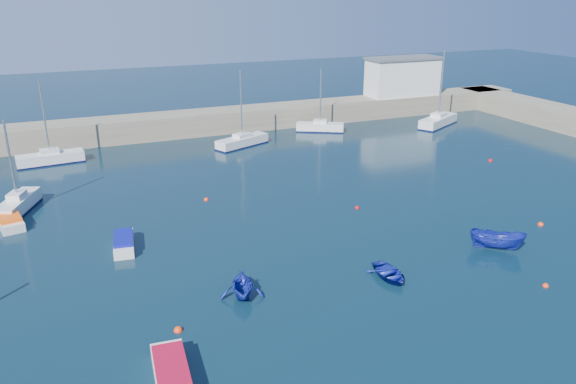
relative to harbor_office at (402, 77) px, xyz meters
name	(u,v)px	position (x,y,z in m)	size (l,w,h in m)	color
ground	(406,332)	(-30.00, -46.00, -5.10)	(220.00, 220.00, 0.00)	#0B222F
back_wall	(193,123)	(-30.00, 0.00, -3.80)	(96.00, 4.50, 2.60)	#7A715D
right_arm	(553,116)	(14.00, -14.00, -3.80)	(4.50, 32.00, 2.60)	#7A715D
harbor_office	(402,77)	(0.00, 0.00, 0.00)	(10.00, 4.00, 5.00)	silver
sailboat_3	(18,204)	(-49.11, -19.81, -4.45)	(3.46, 5.68, 7.48)	silver
sailboat_5	(50,158)	(-46.47, -6.87, -4.48)	(6.56, 2.43, 8.49)	silver
sailboat_6	(242,141)	(-26.34, -7.98, -4.51)	(6.67, 4.27, 8.51)	silver
sailboat_7	(320,127)	(-15.18, -5.10, -4.51)	(5.89, 4.27, 7.76)	silver
sailboat_8	(438,121)	(0.25, -8.38, -4.43)	(7.41, 5.28, 9.62)	silver
motorboat_0	(172,373)	(-42.10, -45.16, -4.64)	(1.87, 4.44, 0.97)	silver
motorboat_1	(124,243)	(-42.24, -30.01, -4.67)	(1.78, 3.87, 0.91)	silver
motorboat_2	(9,219)	(-49.73, -22.38, -4.67)	(2.42, 4.65, 0.91)	silver
dinghy_center	(389,273)	(-27.71, -40.71, -4.79)	(2.16, 3.03, 0.63)	#152397
dinghy_left	(242,285)	(-36.77, -39.28, -4.32)	(2.54, 2.94, 1.55)	#152397
dinghy_right	(497,240)	(-18.74, -40.13, -4.39)	(1.37, 3.65, 1.41)	#152397
buoy_0	(178,331)	(-40.97, -41.29, -5.10)	(0.48, 0.48, 0.48)	#FF340D
buoy_1	(357,208)	(-23.74, -29.71, -5.10)	(0.40, 0.40, 0.40)	#B40D0D
buoy_2	(540,225)	(-12.61, -38.09, -5.10)	(0.46, 0.46, 0.46)	#FF340D
buoy_3	(206,200)	(-34.59, -23.11, -5.10)	(0.42, 0.42, 0.42)	#FF340D
buoy_4	(490,161)	(-4.43, -23.44, -5.10)	(0.46, 0.46, 0.46)	#B40D0D
buoy_5	(546,286)	(-19.55, -45.24, -5.10)	(0.39, 0.39, 0.39)	#FF340D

